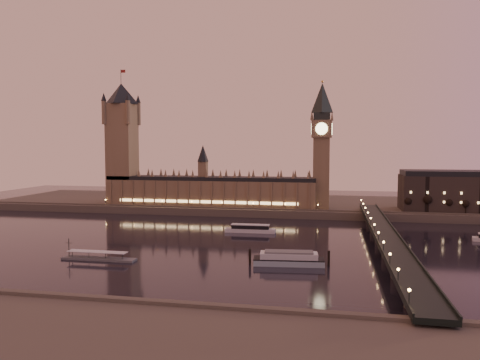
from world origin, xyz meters
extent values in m
plane|color=black|center=(0.00, 0.00, 0.00)|extent=(700.00, 700.00, 0.00)
cube|color=#423D35|center=(30.00, 165.00, 3.00)|extent=(560.00, 130.00, 6.00)
cube|color=brown|center=(-40.00, 121.00, 17.00)|extent=(180.00, 26.00, 22.00)
cube|color=black|center=(-40.00, 121.00, 29.60)|extent=(180.00, 22.00, 3.20)
cube|color=#FFCC7F|center=(-40.00, 107.50, 11.00)|extent=(153.00, 0.25, 2.20)
cube|color=brown|center=(-120.00, 121.00, 50.00)|extent=(22.00, 22.00, 88.00)
cone|color=black|center=(-120.00, 121.00, 103.00)|extent=(31.68, 31.68, 18.00)
cylinder|color=black|center=(-120.00, 121.00, 118.00)|extent=(0.44, 0.44, 12.00)
cube|color=maroon|center=(-117.80, 121.00, 122.50)|extent=(4.00, 0.15, 2.50)
cube|color=brown|center=(54.00, 121.00, 35.00)|extent=(13.00, 13.00, 58.00)
cube|color=brown|center=(54.00, 121.00, 71.00)|extent=(16.00, 16.00, 14.00)
cylinder|color=#FFEAA5|center=(54.00, 112.82, 71.00)|extent=(9.60, 0.35, 9.60)
cylinder|color=#FFEAA5|center=(45.82, 121.00, 71.00)|extent=(0.35, 9.60, 9.60)
cube|color=black|center=(54.00, 121.00, 81.00)|extent=(13.00, 13.00, 6.00)
cone|color=black|center=(54.00, 121.00, 96.00)|extent=(17.68, 17.68, 24.00)
sphere|color=gold|center=(54.00, 121.00, 109.00)|extent=(2.00, 2.00, 2.00)
cube|color=black|center=(92.00, 0.00, 8.00)|extent=(13.00, 260.00, 2.00)
cube|color=black|center=(85.70, 0.00, 9.50)|extent=(0.60, 260.00, 1.00)
cube|color=black|center=(98.30, 0.00, 9.50)|extent=(0.60, 260.00, 1.00)
cube|color=black|center=(172.00, 127.00, 20.00)|extent=(110.00, 36.00, 28.00)
cube|color=black|center=(172.00, 127.00, 36.00)|extent=(108.00, 34.00, 4.00)
cylinder|color=black|center=(120.75, 109.00, 10.27)|extent=(0.70, 0.70, 8.54)
sphere|color=black|center=(120.75, 109.00, 14.73)|extent=(5.70, 5.70, 5.70)
cylinder|color=black|center=(134.28, 109.00, 10.27)|extent=(0.70, 0.70, 8.54)
sphere|color=black|center=(134.28, 109.00, 14.73)|extent=(5.70, 5.70, 5.70)
cylinder|color=black|center=(147.82, 109.00, 10.27)|extent=(0.70, 0.70, 8.54)
sphere|color=black|center=(147.82, 109.00, 14.73)|extent=(5.70, 5.70, 5.70)
cylinder|color=black|center=(161.35, 109.00, 10.27)|extent=(0.70, 0.70, 8.54)
sphere|color=black|center=(161.35, 109.00, 14.73)|extent=(5.70, 5.70, 5.70)
cube|color=silver|center=(9.92, 37.26, 1.23)|extent=(33.55, 7.88, 2.45)
cube|color=black|center=(9.92, 37.26, 3.68)|extent=(24.84, 6.41, 2.45)
cube|color=silver|center=(9.92, 37.26, 5.12)|extent=(25.51, 6.71, 0.45)
cube|color=#92ADBA|center=(42.82, -43.44, 1.37)|extent=(34.46, 12.76, 2.74)
cube|color=black|center=(42.82, -43.44, 3.00)|extent=(34.46, 12.76, 0.53)
cube|color=silver|center=(42.82, -43.44, 4.63)|extent=(28.07, 11.09, 2.74)
cube|color=#595B5E|center=(42.82, -43.44, 6.37)|extent=(23.77, 9.62, 0.74)
cylinder|color=black|center=(23.96, -44.32, 3.58)|extent=(1.16, 1.16, 7.16)
cylinder|color=black|center=(61.67, -40.57, 3.58)|extent=(1.16, 1.16, 7.16)
cube|color=#595B5E|center=(-51.73, -52.05, 0.55)|extent=(38.40, 6.40, 1.10)
cube|color=silver|center=(-52.64, -52.05, 4.16)|extent=(31.08, 5.49, 0.27)
cylinder|color=black|center=(-68.18, -52.05, 5.67)|extent=(0.37, 0.37, 9.14)
cylinder|color=black|center=(-68.18, -52.05, 7.95)|extent=(3.66, 0.22, 0.22)
camera|label=1|loc=(62.71, -265.13, 56.93)|focal=35.00mm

